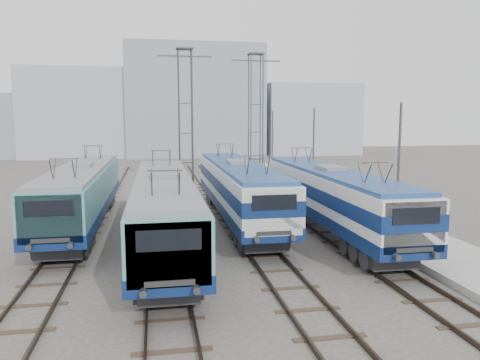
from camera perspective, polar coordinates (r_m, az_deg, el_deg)
name	(u,v)px	position (r m, az deg, el deg)	size (l,w,h in m)	color
ground	(223,275)	(19.31, -2.09, -11.47)	(160.00, 160.00, 0.00)	#514C47
platform	(370,220)	(29.67, 15.54, -4.67)	(4.00, 70.00, 0.30)	#9E9E99
locomotive_far_left	(82,191)	(28.15, -18.69, -1.26)	(2.75, 17.37, 3.27)	navy
locomotive_center_left	(164,207)	(22.21, -9.27, -3.23)	(2.75, 17.37, 3.27)	navy
locomotive_center_right	(238,186)	(27.93, -0.22, -0.76)	(2.78, 17.60, 3.31)	navy
locomotive_far_right	(331,194)	(25.84, 11.03, -1.69)	(2.72, 17.19, 3.23)	navy
catenary_tower_west	(186,114)	(40.15, -6.66, 8.01)	(4.50, 1.20, 12.00)	#3F4247
catenary_tower_east	(256,114)	(43.04, 1.92, 8.03)	(4.50, 1.20, 12.00)	#3F4247
mast_front	(398,178)	(23.14, 18.70, 0.23)	(0.12, 0.12, 7.00)	#3F4247
mast_mid	(313,157)	(34.07, 8.92, 2.77)	(0.12, 0.12, 7.00)	#3F4247
mast_rear	(272,147)	(45.55, 3.96, 4.03)	(0.12, 0.12, 7.00)	#3F4247
building_west	(83,114)	(80.88, -18.56, 7.68)	(18.00, 12.00, 14.00)	#A2AAB5
building_center	(194,102)	(80.38, -5.65, 9.46)	(22.00, 14.00, 18.00)	#8792A3
building_east	(307,120)	(84.36, 8.16, 7.29)	(16.00, 12.00, 12.00)	#A2AAB5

